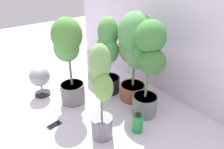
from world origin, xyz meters
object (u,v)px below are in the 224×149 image
Objects in this scene: cell_phone at (54,125)px; nutrient_bottle at (138,123)px; potted_plant_back_right at (148,62)px; potted_plant_back_center at (135,48)px; potted_plant_front_left at (68,55)px; potted_plant_front_right at (101,90)px; floor_fan at (40,78)px; potted_plant_back_left at (108,53)px.

nutrient_bottle reaches higher than cell_phone.
potted_plant_back_center is at bearing 162.25° from potted_plant_back_right.
potted_plant_front_left is at bearing -62.35° from cell_phone.
potted_plant_front_right reaches higher than floor_fan.
potted_plant_front_right is 1.02m from floor_fan.
potted_plant_back_right is 1.07m from cell_phone.
potted_plant_back_center is at bearing -106.32° from cell_phone.
potted_plant_front_right reaches higher than nutrient_bottle.
potted_plant_back_center is 0.68m from potted_plant_front_left.
floor_fan reaches higher than nutrient_bottle.
potted_plant_front_right is at bearing -4.85° from potted_plant_front_left.
potted_plant_back_left is 0.95× the size of potted_plant_front_left.
potted_plant_front_right is 0.68m from cell_phone.
potted_plant_back_left reaches higher than floor_fan.
potted_plant_front_right is at bearing -152.80° from cell_phone.
potted_plant_back_left is at bearing 139.20° from potted_plant_front_right.
potted_plant_back_center reaches higher than potted_plant_front_right.
nutrient_bottle is (0.80, 0.23, -0.47)m from potted_plant_front_left.
potted_plant_back_left is at bearing 164.46° from nutrient_bottle.
potted_plant_front_right is 0.51m from nutrient_bottle.
potted_plant_front_right is at bearing -40.80° from potted_plant_back_left.
potted_plant_back_left is at bearing 23.04° from floor_fan.
potted_plant_back_right is at bearing 89.80° from potted_plant_front_right.
nutrient_bottle is (0.15, -0.24, -0.49)m from potted_plant_back_right.
floor_fan is (-0.41, -0.66, -0.27)m from potted_plant_back_left.
potted_plant_front_left is (-0.65, -0.47, -0.02)m from potted_plant_back_right.
potted_plant_back_left is 0.94m from cell_phone.
cell_phone is 0.78× the size of nutrient_bottle.
potted_plant_back_right is 0.81m from potted_plant_front_left.
potted_plant_back_center is 1.12× the size of potted_plant_front_right.
potted_plant_back_left is 0.82m from floor_fan.
potted_plant_front_left reaches higher than potted_plant_front_right.
potted_plant_front_left is (-0.37, -0.56, -0.05)m from potted_plant_back_center.
potted_plant_back_left reaches higher than cell_phone.
potted_plant_front_left is at bearing -163.68° from nutrient_bottle.
potted_plant_front_left is 0.52m from floor_fan.
potted_plant_front_right is at bearing -90.20° from potted_plant_back_right.
cell_phone is at bearing -96.71° from potted_plant_back_center.
potted_plant_back_right is 6.29× the size of cell_phone.
potted_plant_back_right reaches higher than cell_phone.
cell_phone is (0.18, -0.78, -0.49)m from potted_plant_back_left.
potted_plant_back_left is (-0.57, 0.49, 0.01)m from potted_plant_front_right.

